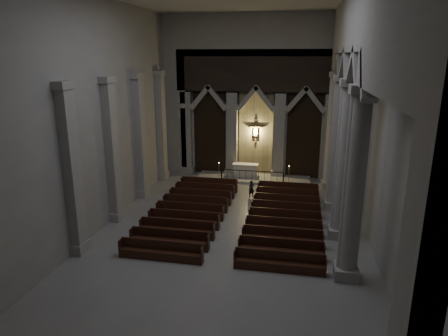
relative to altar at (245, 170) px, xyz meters
name	(u,v)px	position (x,y,z in m)	size (l,w,h in m)	color
room	(229,89)	(0.63, -10.78, 6.96)	(24.00, 24.10, 12.00)	gray
sanctuary_wall	(256,90)	(0.63, 0.76, 5.97)	(14.00, 0.77, 12.00)	#A19E96
right_arcade	(351,83)	(6.13, -9.45, 7.18)	(1.00, 24.00, 12.00)	#A19E96
left_pilasters	(127,145)	(-6.12, -7.28, 3.26)	(0.60, 13.00, 8.03)	#A19E96
sanctuary_step	(253,178)	(0.63, -0.18, -0.57)	(8.50, 2.60, 0.15)	#A19E96
altar	(245,170)	(0.00, 0.00, 0.00)	(1.94, 0.77, 0.98)	silver
altar_rail	(252,174)	(0.63, -0.93, -0.04)	(4.68, 0.09, 0.92)	black
candle_stand_left	(219,176)	(-1.80, -1.24, -0.24)	(0.25, 0.25, 1.49)	#A68C33
candle_stand_right	(289,180)	(3.31, -1.15, -0.25)	(0.25, 0.25, 1.47)	#A68C33
pews	(236,217)	(0.63, -8.29, -0.36)	(9.37, 10.34, 0.88)	black
worshipper	(252,189)	(0.99, -4.13, -0.08)	(0.41, 0.27, 1.12)	black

